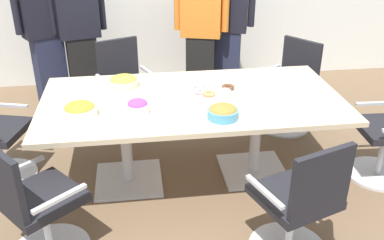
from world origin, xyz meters
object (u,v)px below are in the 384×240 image
object	(u,v)px
napkin_pile	(260,96)
donut_platter	(212,88)
person_standing_0	(44,29)
office_chair_3	(290,90)
person_standing_2	(201,30)
office_chair_1	(299,208)
snack_bowl_chips_yellow	(124,81)
snack_bowl_pretzels	(223,112)
plate_stack	(303,87)
conference_table	(192,112)
person_standing_3	(227,24)
snack_bowl_candy_mix	(138,107)
office_chair_4	(125,90)
office_chair_0	(35,208)
person_standing_1	(79,30)
snack_bowl_chips_orange	(80,110)

from	to	relation	value
napkin_pile	donut_platter	bearing A→B (deg)	147.89
person_standing_0	office_chair_3	bearing A→B (deg)	131.42
person_standing_2	napkin_pile	distance (m)	1.69
office_chair_1	person_standing_0	xyz separation A→B (m)	(-1.93, 2.70, 0.51)
snack_bowl_chips_yellow	snack_bowl_pretzels	xyz separation A→B (m)	(0.71, -0.71, 0.00)
person_standing_0	plate_stack	size ratio (longest dim) A/B	8.43
office_chair_3	snack_bowl_chips_yellow	distance (m)	1.79
office_chair_1	snack_bowl_chips_yellow	bearing A→B (deg)	109.03
conference_table	person_standing_3	bearing A→B (deg)	69.31
snack_bowl_candy_mix	plate_stack	world-z (taller)	snack_bowl_candy_mix
office_chair_4	snack_bowl_pretzels	xyz separation A→B (m)	(0.72, -1.43, 0.39)
snack_bowl_pretzels	person_standing_3	bearing A→B (deg)	77.27
conference_table	person_standing_3	size ratio (longest dim) A/B	1.42
office_chair_0	office_chair_4	xyz separation A→B (m)	(0.58, 1.87, 0.00)
office_chair_1	person_standing_3	bearing A→B (deg)	68.39
snack_bowl_chips_yellow	snack_bowl_candy_mix	size ratio (longest dim) A/B	1.52
snack_bowl_chips_yellow	person_standing_1	bearing A→B (deg)	109.33
person_standing_3	snack_bowl_chips_yellow	bearing A→B (deg)	66.22
office_chair_1	snack_bowl_chips_yellow	size ratio (longest dim) A/B	3.50
conference_table	office_chair_1	distance (m)	1.20
person_standing_1	napkin_pile	xyz separation A→B (m)	(1.55, -1.79, -0.10)
person_standing_3	snack_bowl_chips_orange	size ratio (longest dim) A/B	6.71
person_standing_1	snack_bowl_chips_yellow	xyz separation A→B (m)	(0.48, -1.37, -0.08)
office_chair_1	snack_bowl_candy_mix	bearing A→B (deg)	120.95
office_chair_1	plate_stack	xyz separation A→B (m)	(0.40, 1.11, 0.36)
snack_bowl_candy_mix	plate_stack	distance (m)	1.42
snack_bowl_candy_mix	napkin_pile	xyz separation A→B (m)	(0.97, 0.14, -0.03)
snack_bowl_candy_mix	donut_platter	world-z (taller)	snack_bowl_candy_mix
office_chair_0	snack_bowl_chips_yellow	size ratio (longest dim) A/B	3.50
office_chair_4	snack_bowl_candy_mix	distance (m)	1.34
person_standing_3	napkin_pile	size ratio (longest dim) A/B	8.86
person_standing_0	person_standing_2	distance (m)	1.71
office_chair_0	office_chair_1	xyz separation A→B (m)	(1.68, -0.22, 0.00)
office_chair_1	snack_bowl_chips_orange	bearing A→B (deg)	129.88
office_chair_3	napkin_pile	distance (m)	1.15
person_standing_0	snack_bowl_pretzels	world-z (taller)	person_standing_0
person_standing_3	napkin_pile	distance (m)	1.82
conference_table	person_standing_0	world-z (taller)	person_standing_0
conference_table	person_standing_1	size ratio (longest dim) A/B	1.42
snack_bowl_chips_yellow	plate_stack	size ratio (longest dim) A/B	1.24
conference_table	snack_bowl_chips_yellow	bearing A→B (deg)	149.32
person_standing_2	snack_bowl_chips_yellow	world-z (taller)	person_standing_2
person_standing_1	plate_stack	size ratio (longest dim) A/B	8.09
office_chair_4	person_standing_2	distance (m)	1.12
person_standing_0	snack_bowl_chips_orange	world-z (taller)	person_standing_0
office_chair_4	donut_platter	world-z (taller)	office_chair_4
snack_bowl_pretzels	person_standing_2	bearing A→B (deg)	85.71
snack_bowl_chips_yellow	snack_bowl_candy_mix	world-z (taller)	snack_bowl_candy_mix
office_chair_4	snack_bowl_chips_yellow	world-z (taller)	office_chair_4
person_standing_2	snack_bowl_chips_yellow	xyz separation A→B (m)	(-0.86, -1.26, -0.07)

